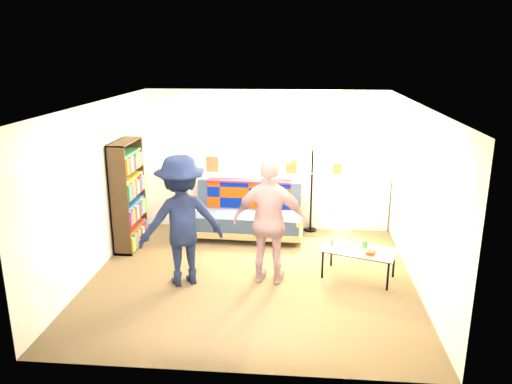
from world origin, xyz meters
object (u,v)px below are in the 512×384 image
bookshelf (128,198)px  coffee_table (359,252)px  floor_lamp (312,167)px  person_left (182,221)px  person_right (270,222)px  futon_sofa (248,215)px

bookshelf → coffee_table: 3.71m
floor_lamp → person_left: bearing=-128.8°
coffee_table → floor_lamp: 2.12m
floor_lamp → person_right: bearing=-105.8°
bookshelf → coffee_table: (3.59, -0.88, -0.42)m
person_left → person_right: 1.20m
coffee_table → person_right: (-1.24, -0.23, 0.48)m
futon_sofa → person_left: size_ratio=1.08×
futon_sofa → person_right: (0.48, -1.72, 0.49)m
futon_sofa → floor_lamp: bearing=19.2°
bookshelf → person_right: size_ratio=1.00×
futon_sofa → bookshelf: size_ratio=1.11×
person_left → floor_lamp: bearing=-154.3°
coffee_table → person_left: person_left is taller
futon_sofa → floor_lamp: 1.37m
person_left → bookshelf: bearing=-72.0°
person_left → person_right: person_left is taller
coffee_table → floor_lamp: floor_lamp is taller
coffee_table → person_left: (-2.43, -0.34, 0.50)m
futon_sofa → coffee_table: size_ratio=1.71×
person_right → bookshelf: bearing=-18.5°
coffee_table → person_left: bearing=-171.9°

